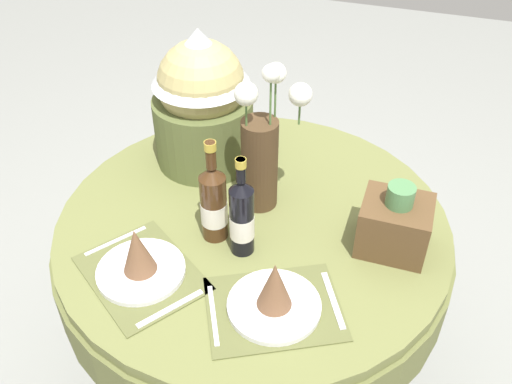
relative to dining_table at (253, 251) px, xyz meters
The scene contains 9 objects.
ground 0.64m from the dining_table, ahead, with size 8.00×8.00×0.00m, color gray.
dining_table is the anchor object (origin of this frame).
place_setting_left 0.42m from the dining_table, 124.27° to the right, with size 0.43×0.41×0.16m.
place_setting_right 0.40m from the dining_table, 62.28° to the right, with size 0.42×0.39×0.16m.
flower_vase 0.35m from the dining_table, 89.00° to the left, with size 0.20×0.13×0.48m.
wine_bottle_centre 0.29m from the dining_table, 127.93° to the right, with size 0.08×0.08×0.33m.
wine_bottle_right 0.29m from the dining_table, 83.75° to the right, with size 0.07×0.07×0.31m.
gift_tub_back_left 0.52m from the dining_table, 136.18° to the left, with size 0.33×0.33×0.47m.
woven_basket_side_right 0.47m from the dining_table, ahead, with size 0.19×0.17×0.22m.
Camera 1 is at (0.42, -1.21, 1.91)m, focal length 39.45 mm.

